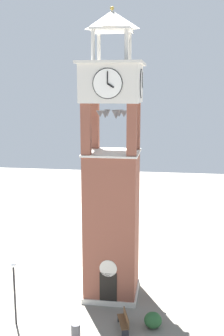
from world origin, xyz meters
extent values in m
plane|color=gray|center=(0.00, 0.00, 0.00)|extent=(80.00, 80.00, 0.00)
cube|color=brown|center=(0.00, 0.00, 4.77)|extent=(3.28, 3.28, 9.54)
cube|color=beige|center=(0.00, 0.00, 0.17)|extent=(3.48, 3.48, 0.35)
cube|color=black|center=(0.00, -1.66, 1.15)|extent=(1.10, 0.04, 2.20)
cylinder|color=beige|center=(0.00, -1.66, 2.55)|extent=(1.10, 0.04, 1.10)
cube|color=brown|center=(-1.36, -1.36, 11.12)|extent=(0.56, 0.56, 3.18)
cube|color=brown|center=(1.36, -1.36, 11.12)|extent=(0.56, 0.56, 3.18)
cube|color=brown|center=(-1.36, 1.36, 11.12)|extent=(0.56, 0.56, 3.18)
cube|color=brown|center=(1.36, 1.36, 11.12)|extent=(0.56, 0.56, 3.18)
cube|color=beige|center=(0.00, 0.00, 9.60)|extent=(3.44, 3.44, 0.12)
cone|color=#4C4C51|center=(0.74, 0.06, 12.02)|extent=(0.51, 0.51, 0.41)
cone|color=#4C4C51|center=(0.36, 0.64, 12.02)|extent=(0.55, 0.55, 0.44)
cone|color=#4C4C51|center=(-0.39, 0.63, 12.02)|extent=(0.39, 0.39, 0.46)
cone|color=#4C4C51|center=(-0.74, -0.04, 12.02)|extent=(0.50, 0.50, 0.40)
cone|color=#4C4C51|center=(-0.32, -0.67, 12.02)|extent=(0.44, 0.44, 0.45)
cone|color=#4C4C51|center=(0.34, -0.65, 12.02)|extent=(0.54, 0.54, 0.55)
cube|color=beige|center=(0.00, 0.00, 13.84)|extent=(3.52, 3.52, 2.25)
cylinder|color=white|center=(0.00, -1.78, 13.84)|extent=(1.71, 0.05, 1.71)
torus|color=black|center=(0.00, -1.78, 13.84)|extent=(1.73, 0.06, 1.73)
cube|color=black|center=(0.18, -1.84, 13.72)|extent=(0.41, 0.03, 0.30)
cube|color=black|center=(0.01, -1.84, 14.18)|extent=(0.07, 0.03, 0.68)
cylinder|color=white|center=(0.00, 1.78, 13.84)|extent=(1.71, 0.05, 1.71)
torus|color=black|center=(0.00, 1.78, 13.84)|extent=(1.73, 0.06, 1.73)
cube|color=black|center=(0.18, 1.84, 13.72)|extent=(0.41, 0.03, 0.30)
cube|color=black|center=(0.01, 1.84, 14.18)|extent=(0.07, 0.03, 0.68)
cylinder|color=white|center=(-1.78, 0.00, 13.84)|extent=(0.05, 1.71, 1.71)
torus|color=black|center=(-1.78, 0.00, 13.84)|extent=(0.06, 1.73, 1.73)
cube|color=black|center=(-1.84, 0.18, 13.72)|extent=(0.03, 0.41, 0.30)
cube|color=black|center=(-1.84, 0.01, 14.18)|extent=(0.03, 0.07, 0.68)
cylinder|color=white|center=(1.78, 0.00, 13.84)|extent=(0.05, 1.71, 1.71)
torus|color=black|center=(1.78, 0.00, 13.84)|extent=(0.06, 1.73, 1.73)
cube|color=black|center=(1.84, 0.18, 13.72)|extent=(0.03, 0.41, 0.30)
cube|color=black|center=(1.84, 0.01, 14.18)|extent=(0.03, 0.07, 0.68)
cube|color=beige|center=(0.00, 0.00, 15.04)|extent=(3.88, 3.88, 0.16)
cylinder|color=beige|center=(-0.97, -0.97, 16.00)|extent=(0.22, 0.22, 1.76)
cylinder|color=beige|center=(0.97, -0.97, 16.00)|extent=(0.22, 0.22, 1.76)
cylinder|color=beige|center=(-0.97, 0.97, 16.00)|extent=(0.22, 0.22, 1.76)
cylinder|color=beige|center=(0.97, 0.97, 16.00)|extent=(0.22, 0.22, 1.76)
cube|color=beige|center=(0.00, 0.00, 16.94)|extent=(2.38, 2.38, 0.12)
pyramid|color=beige|center=(0.00, 0.00, 17.53)|extent=(2.38, 2.38, 1.05)
sphere|color=#B79338|center=(0.00, 0.00, 18.17)|extent=(0.24, 0.24, 0.24)
cube|color=brown|center=(1.22, -3.98, 0.45)|extent=(0.88, 1.66, 0.06)
cube|color=brown|center=(1.40, -3.92, 0.73)|extent=(0.50, 1.55, 0.44)
cube|color=#2D2D33|center=(1.42, -4.67, 0.21)|extent=(0.40, 0.19, 0.42)
cube|color=#2D2D33|center=(1.01, -3.29, 0.21)|extent=(0.40, 0.19, 0.42)
cylinder|color=black|center=(-5.07, -4.34, 1.77)|extent=(0.12, 0.12, 3.55)
sphere|color=silver|center=(-5.07, -4.34, 3.73)|extent=(0.36, 0.36, 0.36)
cylinder|color=#4C4C51|center=(-1.28, -5.12, 0.40)|extent=(0.52, 0.52, 0.80)
ellipsoid|color=#28562D|center=(2.91, -3.58, 0.45)|extent=(1.02, 1.02, 0.91)
camera|label=1|loc=(3.58, -24.64, 13.61)|focal=42.93mm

